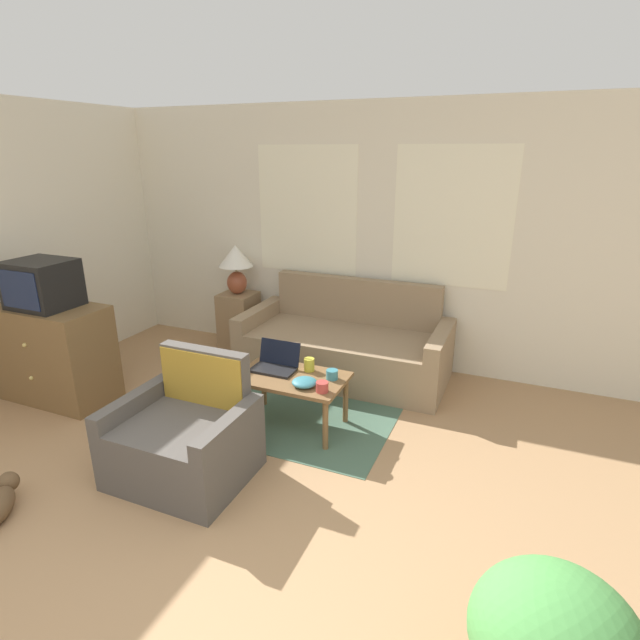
% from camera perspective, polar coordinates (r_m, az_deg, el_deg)
% --- Properties ---
extents(wall_back, '(6.95, 0.06, 2.60)m').
position_cam_1_polar(wall_back, '(5.09, 7.29, 9.20)').
color(wall_back, silver).
rests_on(wall_back, ground_plane).
extents(wall_left, '(0.05, 4.64, 2.60)m').
position_cam_1_polar(wall_left, '(5.35, -32.37, 6.83)').
color(wall_left, silver).
rests_on(wall_left, ground_plane).
extents(rug, '(1.56, 1.99, 0.01)m').
position_cam_1_polar(rug, '(4.63, -0.26, -8.74)').
color(rug, '#476651').
rests_on(rug, ground_plane).
extents(couch, '(2.02, 0.91, 0.91)m').
position_cam_1_polar(couch, '(5.01, 2.93, -3.12)').
color(couch, '#937A5B').
rests_on(couch, ground_plane).
extents(armchair, '(0.88, 0.73, 0.84)m').
position_cam_1_polar(armchair, '(3.64, -14.96, -13.00)').
color(armchair, '#514C47').
rests_on(armchair, ground_plane).
extents(tv_dresser, '(1.00, 0.54, 0.87)m').
position_cam_1_polar(tv_dresser, '(5.04, -28.02, -3.34)').
color(tv_dresser, brown).
rests_on(tv_dresser, ground_plane).
extents(television, '(0.52, 0.44, 0.41)m').
position_cam_1_polar(television, '(4.86, -29.18, 3.62)').
color(television, black).
rests_on(television, tv_dresser).
extents(side_table, '(0.37, 0.37, 0.64)m').
position_cam_1_polar(side_table, '(5.70, -9.23, -0.09)').
color(side_table, '#937551').
rests_on(side_table, ground_plane).
extents(table_lamp, '(0.37, 0.37, 0.54)m').
position_cam_1_polar(table_lamp, '(5.52, -9.58, 6.42)').
color(table_lamp, brown).
rests_on(table_lamp, side_table).
extents(coffee_table, '(0.87, 0.54, 0.44)m').
position_cam_1_polar(coffee_table, '(4.03, -3.26, -7.15)').
color(coffee_table, brown).
rests_on(coffee_table, ground_plane).
extents(laptop, '(0.36, 0.26, 0.22)m').
position_cam_1_polar(laptop, '(4.12, -5.09, -4.94)').
color(laptop, black).
rests_on(laptop, coffee_table).
extents(cup_navy, '(0.09, 0.09, 0.08)m').
position_cam_1_polar(cup_navy, '(3.94, 1.39, -6.24)').
color(cup_navy, teal).
rests_on(cup_navy, coffee_table).
extents(cup_yellow, '(0.09, 0.09, 0.11)m').
position_cam_1_polar(cup_yellow, '(4.07, -1.24, -5.13)').
color(cup_yellow, gold).
rests_on(cup_yellow, coffee_table).
extents(cup_white, '(0.09, 0.09, 0.08)m').
position_cam_1_polar(cup_white, '(3.74, 0.25, -7.65)').
color(cup_white, '#B23D38').
rests_on(cup_white, coffee_table).
extents(snack_bowl, '(0.19, 0.19, 0.06)m').
position_cam_1_polar(snack_bowl, '(3.83, -1.79, -7.12)').
color(snack_bowl, teal).
rests_on(snack_bowl, coffee_table).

